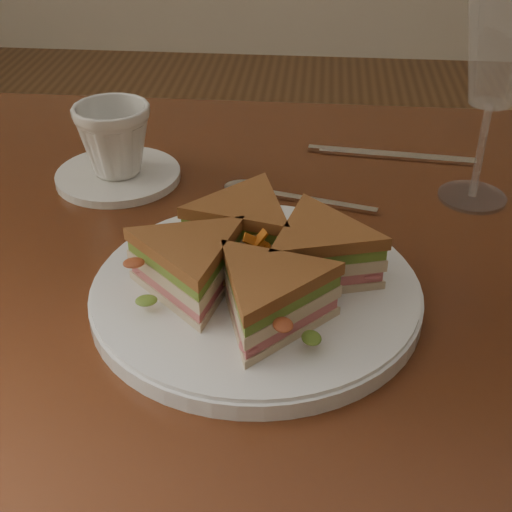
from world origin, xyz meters
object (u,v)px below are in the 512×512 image
Objects in this scene: plate at (256,294)px; sandwich_wedges at (256,261)px; knife at (385,155)px; coffee_cup at (114,140)px; saucer at (118,176)px; wine_glass at (499,53)px; spoon at (262,191)px; table at (281,316)px.

sandwich_wedges is at bearing 0.00° from plate.
coffee_cup reaches higher than knife.
saucer is (-0.19, 0.23, -0.04)m from sandwich_wedges.
wine_glass reaches higher than plate.
sandwich_wedges reaches higher than saucer.
wine_glass is (0.24, 0.01, 0.17)m from spoon.
plate is 1.69× the size of spoon.
table is at bearing -112.95° from knife.
spoon is 0.84× the size of knife.
sandwich_wedges is at bearing -72.43° from spoon.
coffee_cup reaches higher than plate.
plate is at bearing -136.54° from wine_glass.
knife is (0.14, 0.33, -0.01)m from plate.
coffee_cup is at bearing 148.88° from table.
table is 0.15m from plate.
knife is at bearing 16.02° from saucer.
plate is 1.27× the size of wine_glass.
table is 3.93× the size of plate.
knife is at bearing 131.76° from wine_glass.
sandwich_wedges is 2.95× the size of coffee_cup.
table is 0.18m from sandwich_wedges.
plate is 1.42× the size of knife.
knife is at bearing 66.93° from sandwich_wedges.
spoon is at bearing -177.17° from wine_glass.
saucer is 1.66× the size of coffee_cup.
saucer is (-0.19, 0.23, -0.00)m from plate.
wine_glass is at bearing 28.26° from table.
table is 4.47× the size of sandwich_wedges.
knife is 0.90× the size of wine_glass.
coffee_cup is at bearing 0.00° from saucer.
plate is 0.36m from wine_glass.
table is 6.66× the size of spoon.
sandwich_wedges is 0.30m from saucer.
coffee_cup is at bearing 129.43° from plate.
sandwich_wedges is at bearing -45.25° from coffee_cup.
table is at bearing -151.74° from wine_glass.
plate reaches higher than table.
wine_glass is 0.45m from saucer.
sandwich_wedges reaches higher than spoon.
spoon is at bearing -7.30° from saucer.
coffee_cup reaches higher than saucer.
plate is at bearing -107.39° from knife.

